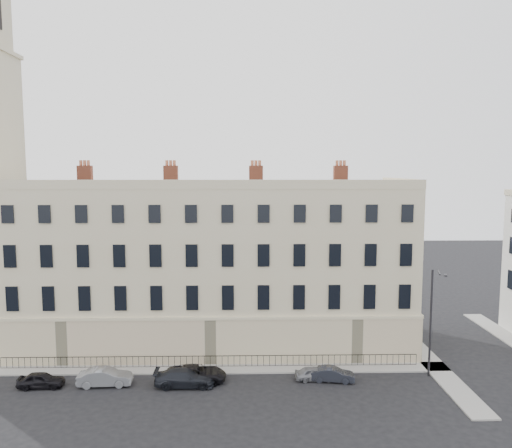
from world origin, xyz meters
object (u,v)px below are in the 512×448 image
object	(u,v)px
car_a	(41,380)
car_c	(185,378)
car_d	(196,374)
car_f	(333,374)
car_b	(105,377)
streetlamp	(432,318)
car_e	(315,373)

from	to	relation	value
car_a	car_c	world-z (taller)	car_c
car_d	car_f	size ratio (longest dim) A/B	1.38
car_c	car_f	world-z (taller)	car_c
car_b	car_d	world-z (taller)	car_b
car_b	streetlamp	bearing A→B (deg)	-91.07
car_d	car_a	bearing A→B (deg)	91.98
car_b	car_f	size ratio (longest dim) A/B	1.20
car_c	car_d	size ratio (longest dim) A/B	0.98
car_e	car_a	bearing A→B (deg)	89.00
car_d	streetlamp	world-z (taller)	streetlamp
car_e	streetlamp	size ratio (longest dim) A/B	0.36
car_a	car_d	world-z (taller)	car_d
car_a	streetlamp	world-z (taller)	streetlamp
car_f	car_e	bearing A→B (deg)	87.87
car_b	car_d	bearing A→B (deg)	-89.40
car_d	car_e	bearing A→B (deg)	-90.67
car_b	car_e	size ratio (longest dim) A/B	1.32
car_a	car_b	world-z (taller)	car_b
car_b	car_f	xyz separation A→B (m)	(17.74, 0.39, -0.11)
car_d	car_e	xyz separation A→B (m)	(9.36, 0.16, -0.12)
car_f	car_d	bearing A→B (deg)	98.24
car_b	streetlamp	xyz separation A→B (m)	(25.73, 1.10, 4.19)
car_e	car_f	size ratio (longest dim) A/B	0.91
car_a	car_b	bearing A→B (deg)	-90.29
car_b	streetlamp	world-z (taller)	streetlamp
car_a	car_d	size ratio (longest dim) A/B	0.73
car_a	car_d	distance (m)	11.81
car_d	car_e	world-z (taller)	car_d
car_a	car_b	distance (m)	4.81
car_e	car_f	world-z (taller)	car_f
car_a	car_b	size ratio (longest dim) A/B	0.84
car_a	car_e	xyz separation A→B (m)	(21.15, 0.90, -0.06)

